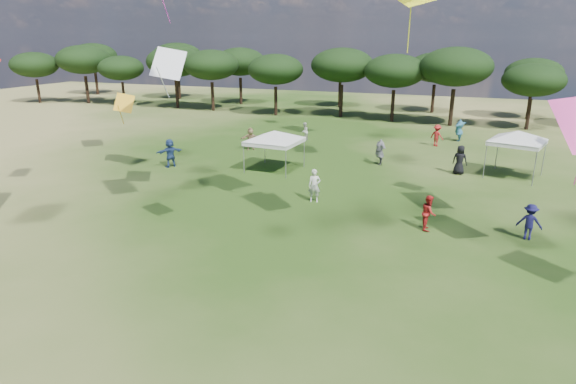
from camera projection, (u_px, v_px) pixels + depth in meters
name	position (u px, v px, depth m)	size (l,w,h in m)	color
tree_line	(448.00, 67.00, 49.41)	(108.78, 17.63, 7.77)	black
tent_left	(274.00, 132.00, 31.08)	(6.36, 6.36, 2.94)	gray
tent_right	(519.00, 133.00, 29.41)	(5.79, 5.79, 3.25)	gray
festival_crowd	(385.00, 152.00, 32.91)	(29.04, 22.84, 1.93)	#8C6F4C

